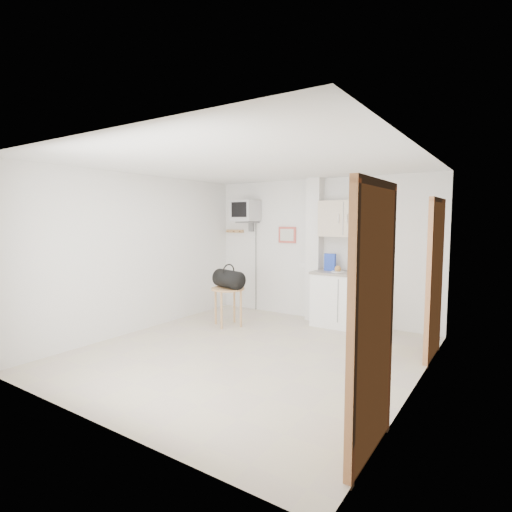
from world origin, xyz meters
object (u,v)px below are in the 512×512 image
Objects in this scene: crt_television at (246,212)px; round_table at (228,294)px; duffel_bag at (229,279)px; water_bottle at (370,349)px.

round_table is (0.37, -1.06, -1.39)m from crt_television.
water_bottle is (2.53, -0.40, -0.63)m from duffel_bag.
water_bottle is (2.92, -1.46, -1.77)m from crt_television.
crt_television is 3.71m from water_bottle.
round_table is 1.06× the size of duffel_bag.
duffel_bag is at bearing -0.34° from round_table.
round_table is at bearing -70.45° from crt_television.
duffel_bag reaches higher than round_table.
crt_television is at bearing 127.42° from duffel_bag.
duffel_bag is (0.39, -1.06, -1.14)m from crt_television.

